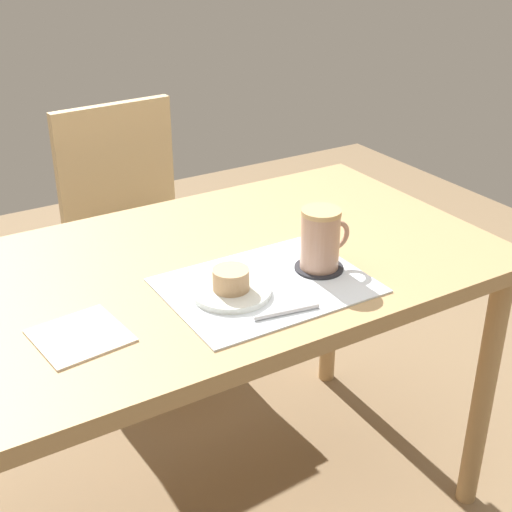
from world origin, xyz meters
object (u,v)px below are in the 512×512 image
dining_table (212,294)px  coffee_mug (321,238)px  wooden_chair (138,228)px  pastry_plate (231,292)px  pastry (231,279)px

dining_table → coffee_mug: 0.27m
wooden_chair → pastry_plate: bearing=76.6°
dining_table → wooden_chair: (0.12, 0.73, -0.15)m
dining_table → pastry_plate: 0.18m
dining_table → wooden_chair: 0.76m
wooden_chair → pastry_plate: size_ratio=5.40×
pastry_plate → pastry: pastry is taller
dining_table → pastry: 0.19m
pastry_plate → coffee_mug: (0.21, -0.00, 0.06)m
wooden_chair → pastry_plate: wooden_chair is taller
dining_table → pastry_plate: (-0.04, -0.15, 0.09)m
pastry → pastry_plate: bearing=0.0°
dining_table → wooden_chair: size_ratio=1.48×
coffee_mug → pastry_plate: bearing=179.6°
wooden_chair → coffee_mug: (0.05, -0.88, 0.31)m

